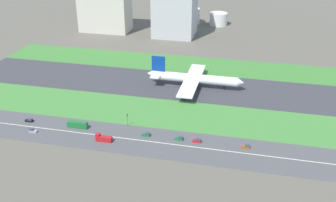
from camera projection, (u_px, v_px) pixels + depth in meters
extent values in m
plane|color=#5B564C|center=(171.00, 85.00, 269.72)|extent=(800.00, 800.00, 0.00)
cube|color=#38383D|center=(171.00, 85.00, 269.70)|extent=(280.00, 46.00, 0.10)
cube|color=#3D7A33|center=(182.00, 64.00, 305.59)|extent=(280.00, 36.00, 0.10)
cube|color=#427F38|center=(155.00, 112.00, 233.81)|extent=(280.00, 36.00, 0.10)
cube|color=#4C4C4F|center=(139.00, 140.00, 205.80)|extent=(280.00, 28.00, 0.10)
cube|color=silver|center=(139.00, 140.00, 205.77)|extent=(266.00, 0.50, 0.01)
cylinder|color=white|center=(195.00, 79.00, 263.59)|extent=(56.00, 6.00, 6.00)
cone|color=white|center=(241.00, 83.00, 257.48)|extent=(4.00, 5.70, 5.70)
cone|color=white|center=(151.00, 73.00, 269.45)|extent=(5.00, 5.40, 5.40)
cube|color=navy|center=(158.00, 64.00, 265.18)|extent=(9.00, 0.80, 11.00)
cube|color=white|center=(157.00, 74.00, 268.45)|extent=(6.00, 16.00, 0.60)
cube|color=white|center=(196.00, 72.00, 277.65)|extent=(10.00, 26.00, 1.00)
cylinder|color=gray|center=(196.00, 78.00, 273.16)|extent=(5.00, 3.20, 3.20)
cube|color=white|center=(188.00, 89.00, 251.39)|extent=(10.00, 26.00, 1.00)
cylinder|color=gray|center=(191.00, 89.00, 257.40)|extent=(5.00, 3.20, 3.20)
cylinder|color=black|center=(224.00, 88.00, 261.61)|extent=(1.00, 1.00, 3.20)
cylinder|color=black|center=(190.00, 82.00, 269.48)|extent=(1.00, 1.00, 3.20)
cylinder|color=black|center=(188.00, 86.00, 263.36)|extent=(1.00, 1.00, 3.20)
cube|color=#99999E|center=(33.00, 131.00, 212.91)|extent=(4.40, 1.80, 1.10)
cube|color=#333D4C|center=(32.00, 129.00, 212.63)|extent=(2.20, 1.66, 0.90)
cube|color=#19662D|center=(179.00, 139.00, 205.88)|extent=(4.40, 1.80, 1.10)
cube|color=#333D4C|center=(180.00, 137.00, 205.28)|extent=(2.20, 1.66, 0.90)
cube|color=#19662D|center=(78.00, 125.00, 216.94)|extent=(11.60, 2.50, 3.00)
cube|color=#19662D|center=(77.00, 122.00, 216.16)|extent=(10.80, 2.30, 0.50)
cube|color=black|center=(29.00, 121.00, 223.35)|extent=(4.40, 1.80, 1.10)
cube|color=#333D4C|center=(30.00, 119.00, 222.75)|extent=(2.20, 1.66, 0.90)
cube|color=#B2191E|center=(104.00, 139.00, 204.33)|extent=(8.40, 2.50, 2.80)
cube|color=#B2191E|center=(98.00, 135.00, 204.10)|extent=(2.00, 2.30, 1.20)
cube|color=#B2191E|center=(197.00, 141.00, 203.98)|extent=(4.40, 1.80, 1.10)
cube|color=#333D4C|center=(198.00, 140.00, 203.37)|extent=(2.20, 1.66, 0.90)
cube|color=brown|center=(246.00, 147.00, 198.97)|extent=(4.40, 1.80, 1.10)
cube|color=#333D4C|center=(247.00, 145.00, 198.37)|extent=(2.20, 1.66, 0.90)
cube|color=#19662D|center=(146.00, 135.00, 209.48)|extent=(4.40, 1.80, 1.10)
cube|color=#333D4C|center=(148.00, 133.00, 208.88)|extent=(2.20, 1.66, 0.90)
cylinder|color=#4C4C51|center=(127.00, 121.00, 218.02)|extent=(0.24, 0.24, 6.00)
cube|color=black|center=(127.00, 115.00, 216.44)|extent=(0.36, 0.36, 1.20)
sphere|color=#19D826|center=(127.00, 115.00, 216.14)|extent=(0.24, 0.24, 0.24)
cube|color=beige|center=(104.00, 2.00, 375.66)|extent=(46.81, 24.21, 55.66)
cube|color=#B2B2B7|center=(175.00, 7.00, 362.40)|extent=(36.98, 33.50, 52.89)
cylinder|color=silver|center=(191.00, 16.00, 408.62)|extent=(18.68, 18.68, 15.47)
cylinder|color=silver|center=(218.00, 19.00, 403.43)|extent=(17.77, 17.77, 12.49)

